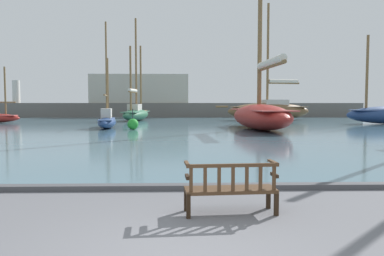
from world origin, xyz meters
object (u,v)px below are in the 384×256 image
object	(u,v)px
park_bench	(231,187)
sailboat_nearest_starboard	(270,110)
channel_buoy	(133,124)
sailboat_mid_port	(107,120)
sailboat_far_port	(260,113)
sailboat_outer_port	(136,112)

from	to	relation	value
park_bench	sailboat_nearest_starboard	xyz separation A→B (m)	(9.24, 36.23, 0.80)
sailboat_nearest_starboard	channel_buoy	bearing A→B (deg)	-131.17
sailboat_mid_port	sailboat_far_port	world-z (taller)	sailboat_far_port
park_bench	sailboat_nearest_starboard	distance (m)	37.39
sailboat_mid_port	sailboat_far_port	size ratio (longest dim) A/B	0.51
sailboat_nearest_starboard	sailboat_mid_port	xyz separation A→B (m)	(-15.86, -13.77, -0.56)
park_bench	sailboat_outer_port	size ratio (longest dim) A/B	0.15
park_bench	channel_buoy	xyz separation A→B (m)	(-4.39, 20.64, 0.01)
sailboat_nearest_starboard	channel_buoy	xyz separation A→B (m)	(-13.63, -15.59, -0.79)
sailboat_far_port	sailboat_outer_port	bearing A→B (deg)	126.39
park_bench	sailboat_mid_port	world-z (taller)	sailboat_mid_port
sailboat_nearest_starboard	sailboat_mid_port	distance (m)	21.01
park_bench	channel_buoy	world-z (taller)	channel_buoy
sailboat_mid_port	sailboat_nearest_starboard	bearing A→B (deg)	40.96
sailboat_outer_port	sailboat_mid_port	size ratio (longest dim) A/B	1.39
sailboat_far_port	sailboat_mid_port	bearing A→B (deg)	170.94
sailboat_outer_port	sailboat_far_port	xyz separation A→B (m)	(10.81, -14.67, 0.23)
park_bench	sailboat_mid_port	xyz separation A→B (m)	(-6.62, 22.46, 0.24)
sailboat_mid_port	sailboat_far_port	distance (m)	11.64
sailboat_mid_port	sailboat_far_port	bearing A→B (deg)	-9.06
park_bench	sailboat_outer_port	distance (m)	35.80
sailboat_nearest_starboard	sailboat_far_port	world-z (taller)	sailboat_far_port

